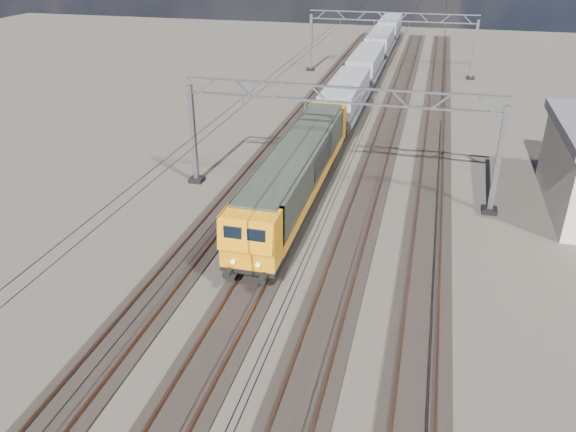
% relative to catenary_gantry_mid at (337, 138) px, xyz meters
% --- Properties ---
extents(ground, '(160.00, 160.00, 0.00)m').
position_rel_catenary_gantry_mid_xyz_m(ground, '(-0.00, -4.00, -3.91)').
color(ground, '#2B2520').
rests_on(ground, ground).
extents(track_outer_west, '(2.60, 140.00, 0.30)m').
position_rel_catenary_gantry_mid_xyz_m(track_outer_west, '(-6.00, -4.00, -3.83)').
color(track_outer_west, black).
rests_on(track_outer_west, ground).
extents(track_loco, '(2.60, 140.00, 0.30)m').
position_rel_catenary_gantry_mid_xyz_m(track_loco, '(-2.00, -4.00, -3.83)').
color(track_loco, black).
rests_on(track_loco, ground).
extents(track_inner_east, '(2.60, 140.00, 0.30)m').
position_rel_catenary_gantry_mid_xyz_m(track_inner_east, '(2.00, -4.00, -3.83)').
color(track_inner_east, black).
rests_on(track_inner_east, ground).
extents(track_outer_east, '(2.60, 140.00, 0.30)m').
position_rel_catenary_gantry_mid_xyz_m(track_outer_east, '(6.00, -4.00, -3.83)').
color(track_outer_east, black).
rests_on(track_outer_east, ground).
extents(catenary_gantry_mid, '(19.90, 0.90, 7.11)m').
position_rel_catenary_gantry_mid_xyz_m(catenary_gantry_mid, '(0.00, 0.00, 0.00)').
color(catenary_gantry_mid, gray).
rests_on(catenary_gantry_mid, ground).
extents(catenary_gantry_far, '(19.90, 0.90, 7.11)m').
position_rel_catenary_gantry_mid_xyz_m(catenary_gantry_far, '(0.00, 36.00, 0.00)').
color(catenary_gantry_far, gray).
rests_on(catenary_gantry_far, ground).
extents(overhead_wires, '(12.03, 140.00, 0.53)m').
position_rel_catenary_gantry_mid_xyz_m(overhead_wires, '(-0.00, 4.00, 1.84)').
color(overhead_wires, black).
rests_on(overhead_wires, ground).
extents(locomotive, '(2.76, 21.10, 3.62)m').
position_rel_catenary_gantry_mid_xyz_m(locomotive, '(-2.00, -1.77, -1.58)').
color(locomotive, black).
rests_on(locomotive, ground).
extents(hopper_wagon_lead, '(3.38, 13.00, 3.25)m').
position_rel_catenary_gantry_mid_xyz_m(hopper_wagon_lead, '(-2.00, 15.93, -1.67)').
color(hopper_wagon_lead, black).
rests_on(hopper_wagon_lead, ground).
extents(hopper_wagon_mid, '(3.38, 13.00, 3.25)m').
position_rel_catenary_gantry_mid_xyz_m(hopper_wagon_mid, '(-2.00, 30.13, -1.67)').
color(hopper_wagon_mid, black).
rests_on(hopper_wagon_mid, ground).
extents(hopper_wagon_third, '(3.38, 13.00, 3.25)m').
position_rel_catenary_gantry_mid_xyz_m(hopper_wagon_third, '(-2.00, 44.33, -1.67)').
color(hopper_wagon_third, black).
rests_on(hopper_wagon_third, ground).
extents(hopper_wagon_fourth, '(3.38, 13.00, 3.25)m').
position_rel_catenary_gantry_mid_xyz_m(hopper_wagon_fourth, '(-2.00, 58.53, -1.67)').
color(hopper_wagon_fourth, black).
rests_on(hopper_wagon_fourth, ground).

